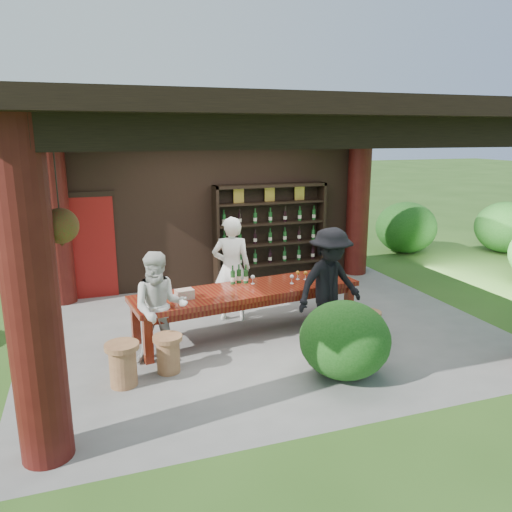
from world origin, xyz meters
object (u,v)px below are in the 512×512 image
object	(u,v)px
wine_shelf	(270,234)
host	(232,269)
stool_near_left	(168,353)
stool_far_left	(123,363)
stool_near_right	(368,326)
guest_woman	(160,308)
guest_man	(330,285)
tasting_table	(248,295)
napkin_basket	(185,294)

from	to	relation	value
wine_shelf	host	xyz separation A→B (m)	(-1.37, -1.81, -0.17)
stool_near_left	stool_far_left	xyz separation A→B (m)	(-0.60, -0.19, 0.03)
stool_near_right	host	bearing A→B (deg)	135.58
guest_woman	guest_man	distance (m)	2.57
stool_far_left	host	distance (m)	2.74
stool_near_left	stool_far_left	size ratio (longest dim) A/B	0.91
wine_shelf	host	world-z (taller)	wine_shelf
stool_near_right	guest_woman	bearing A→B (deg)	173.12
tasting_table	napkin_basket	world-z (taller)	napkin_basket
guest_woman	stool_near_right	bearing A→B (deg)	-0.18
host	guest_woman	size ratio (longest dim) A/B	1.13
stool_near_right	guest_man	distance (m)	0.86
host	tasting_table	bearing A→B (deg)	111.31
host	guest_woman	xyz separation A→B (m)	(-1.40, -1.28, -0.10)
stool_far_left	guest_man	size ratio (longest dim) A/B	0.32
stool_near_right	napkin_basket	xyz separation A→B (m)	(-2.66, 0.79, 0.55)
stool_near_left	guest_man	world-z (taller)	guest_man
tasting_table	host	xyz separation A→B (m)	(-0.06, 0.68, 0.26)
stool_near_left	stool_near_right	size ratio (longest dim) A/B	1.03
stool_near_right	guest_man	world-z (taller)	guest_man
wine_shelf	tasting_table	distance (m)	2.84
stool_near_left	guest_woman	distance (m)	0.63
guest_man	host	bearing A→B (deg)	120.28
wine_shelf	guest_man	distance (m)	3.15
stool_near_left	tasting_table	bearing A→B (deg)	33.58
wine_shelf	guest_woman	world-z (taller)	wine_shelf
napkin_basket	guest_man	bearing A→B (deg)	-12.44
stool_far_left	host	xyz separation A→B (m)	(1.97, 1.81, 0.59)
stool_near_right	host	world-z (taller)	host
stool_near_left	guest_woman	size ratio (longest dim) A/B	0.33
stool_near_right	wine_shelf	bearing A→B (deg)	95.10
guest_woman	guest_man	size ratio (longest dim) A/B	0.90
stool_far_left	host	world-z (taller)	host
tasting_table	stool_near_right	xyz separation A→B (m)	(1.62, -0.97, -0.37)
stool_far_left	guest_man	distance (m)	3.23
stool_near_left	napkin_basket	size ratio (longest dim) A/B	2.00
guest_woman	napkin_basket	size ratio (longest dim) A/B	6.11
host	guest_man	size ratio (longest dim) A/B	1.01
host	napkin_basket	xyz separation A→B (m)	(-0.97, -0.86, -0.08)
stool_near_left	host	size ratio (longest dim) A/B	0.29
host	stool_far_left	bearing A→B (deg)	58.55
wine_shelf	stool_near_right	bearing A→B (deg)	-84.90
wine_shelf	host	bearing A→B (deg)	-127.25
wine_shelf	guest_woman	bearing A→B (deg)	-131.96
tasting_table	guest_woman	xyz separation A→B (m)	(-1.46, -0.60, 0.16)
wine_shelf	napkin_basket	bearing A→B (deg)	-131.39
wine_shelf	stool_near_left	size ratio (longest dim) A/B	4.64
host	napkin_basket	size ratio (longest dim) A/B	6.90
tasting_table	stool_near_right	size ratio (longest dim) A/B	7.43
tasting_table	napkin_basket	distance (m)	1.07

